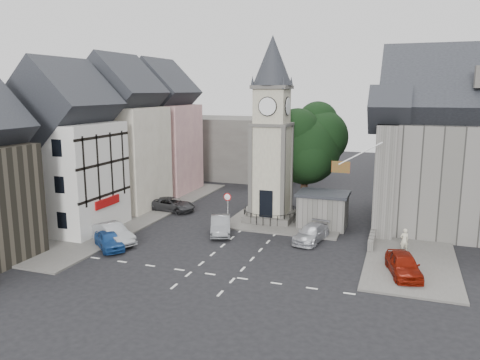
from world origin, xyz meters
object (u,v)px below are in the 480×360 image
at_px(car_west_blue, 109,240).
at_px(stone_shelter, 323,210).
at_px(car_east_red, 404,265).
at_px(pedestrian, 404,240).
at_px(clock_tower, 272,131).

bearing_deg(car_west_blue, stone_shelter, -11.42).
relative_size(car_west_blue, car_east_red, 0.90).
bearing_deg(car_east_red, pedestrian, 76.43).
distance_m(stone_shelter, car_east_red, 11.34).
distance_m(car_west_blue, car_east_red, 20.83).
bearing_deg(car_east_red, clock_tower, 126.56).
relative_size(car_east_red, pedestrian, 2.47).
bearing_deg(car_west_blue, car_east_red, -44.31).
bearing_deg(car_east_red, car_west_blue, 171.52).
xyz_separation_m(car_west_blue, car_east_red, (20.74, 1.85, 0.07)).
bearing_deg(car_east_red, stone_shelter, 112.75).
height_order(car_west_blue, pedestrian, pedestrian).
height_order(clock_tower, car_east_red, clock_tower).
height_order(stone_shelter, pedestrian, stone_shelter).
xyz_separation_m(clock_tower, car_west_blue, (-9.24, -11.45, -7.45)).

